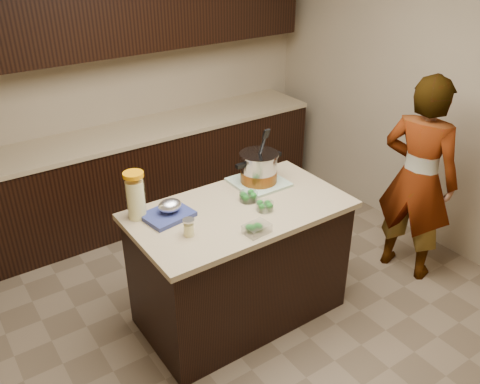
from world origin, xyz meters
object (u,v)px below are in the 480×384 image
at_px(stock_pot, 259,170).
at_px(lemonade_pitcher, 136,197).
at_px(island, 240,263).
at_px(person, 418,179).

distance_m(stock_pot, lemonade_pitcher, 0.92).
height_order(stock_pot, lemonade_pitcher, stock_pot).
relative_size(island, person, 0.88).
distance_m(stock_pot, person, 1.27).
xyz_separation_m(stock_pot, lemonade_pitcher, (-0.92, 0.06, 0.03)).
height_order(island, person, person).
relative_size(stock_pot, person, 0.24).
distance_m(lemonade_pitcher, person, 2.15).
bearing_deg(stock_pot, person, -25.85).
xyz_separation_m(island, person, (1.45, -0.31, 0.37)).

